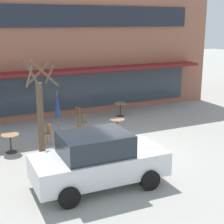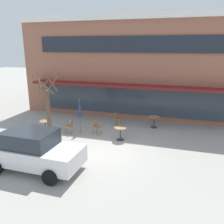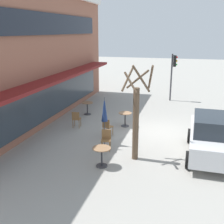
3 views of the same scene
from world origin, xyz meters
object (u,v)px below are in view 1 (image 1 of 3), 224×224
(cafe_table_near_wall, at_px, (120,107))
(parked_sedan, at_px, (98,160))
(cafe_chair_0, at_px, (47,133))
(cafe_chair_2, at_px, (80,114))
(cafe_table_by_tree, at_px, (117,124))
(patio_umbrella_green_folded, at_px, (57,105))
(cafe_chair_1, at_px, (78,126))
(street_tree, at_px, (41,113))
(cafe_table_streetside, at_px, (11,140))

(cafe_table_near_wall, height_order, parked_sedan, parked_sedan)
(cafe_table_near_wall, xyz_separation_m, cafe_chair_0, (-4.81, -2.62, 0.01))
(cafe_chair_0, distance_m, cafe_chair_2, 3.31)
(cafe_table_by_tree, xyz_separation_m, cafe_chair_0, (-3.24, 0.11, 0.01))
(cafe_table_near_wall, distance_m, cafe_table_by_tree, 3.15)
(patio_umbrella_green_folded, xyz_separation_m, cafe_chair_1, (0.98, 0.17, -1.10))
(cafe_table_by_tree, distance_m, cafe_chair_0, 3.24)
(cafe_table_near_wall, bearing_deg, street_tree, -143.19)
(patio_umbrella_green_folded, bearing_deg, cafe_table_by_tree, -7.55)
(cafe_table_by_tree, distance_m, cafe_chair_2, 2.61)
(patio_umbrella_green_folded, height_order, cafe_chair_0, patio_umbrella_green_folded)
(cafe_chair_1, bearing_deg, patio_umbrella_green_folded, -170.13)
(cafe_table_by_tree, distance_m, parked_sedan, 5.09)
(cafe_chair_1, bearing_deg, parked_sedan, -102.68)
(cafe_chair_1, bearing_deg, cafe_table_streetside, -167.46)
(cafe_table_near_wall, relative_size, cafe_chair_2, 0.85)
(cafe_chair_1, height_order, cafe_chair_2, same)
(parked_sedan, bearing_deg, street_tree, 108.98)
(parked_sedan, bearing_deg, cafe_table_by_tree, 57.16)
(cafe_chair_0, height_order, cafe_chair_2, same)
(cafe_chair_0, bearing_deg, cafe_table_streetside, -169.77)
(cafe_table_near_wall, xyz_separation_m, cafe_table_streetside, (-6.34, -2.90, 0.00))
(cafe_table_by_tree, xyz_separation_m, patio_umbrella_green_folded, (-2.66, 0.35, 1.11))
(cafe_table_by_tree, relative_size, parked_sedan, 0.18)
(street_tree, bearing_deg, cafe_chair_1, 40.43)
(cafe_chair_0, distance_m, street_tree, 1.95)
(parked_sedan, xyz_separation_m, street_tree, (-1.03, 3.00, 0.90))
(cafe_table_near_wall, distance_m, cafe_chair_2, 2.49)
(cafe_table_streetside, bearing_deg, cafe_chair_0, 10.23)
(cafe_table_near_wall, bearing_deg, cafe_chair_2, -173.51)
(cafe_table_by_tree, xyz_separation_m, parked_sedan, (-2.76, -4.27, 0.36))
(cafe_table_by_tree, bearing_deg, cafe_chair_2, 110.26)
(patio_umbrella_green_folded, relative_size, cafe_chair_1, 2.47)
(cafe_table_streetside, relative_size, cafe_chair_1, 0.85)
(cafe_chair_2, bearing_deg, patio_umbrella_green_folded, -129.92)
(cafe_table_by_tree, distance_m, patio_umbrella_green_folded, 2.90)
(patio_umbrella_green_folded, xyz_separation_m, street_tree, (-1.13, -1.63, 0.15))
(cafe_chair_0, xyz_separation_m, street_tree, (-0.54, -1.38, 1.25))
(patio_umbrella_green_folded, bearing_deg, cafe_chair_0, -157.46)
(cafe_chair_0, height_order, parked_sedan, parked_sedan)
(cafe_table_by_tree, relative_size, patio_umbrella_green_folded, 0.35)
(parked_sedan, bearing_deg, cafe_chair_1, 77.32)
(cafe_table_near_wall, height_order, cafe_chair_0, cafe_chair_0)
(patio_umbrella_green_folded, relative_size, street_tree, 0.57)
(cafe_table_near_wall, bearing_deg, cafe_chair_1, -145.75)
(patio_umbrella_green_folded, bearing_deg, parked_sedan, -91.19)
(cafe_table_streetside, height_order, cafe_chair_0, cafe_chair_0)
(patio_umbrella_green_folded, bearing_deg, street_tree, -124.72)
(patio_umbrella_green_folded, xyz_separation_m, cafe_chair_0, (-0.58, -0.24, -1.10))
(cafe_table_streetside, bearing_deg, street_tree, -48.17)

